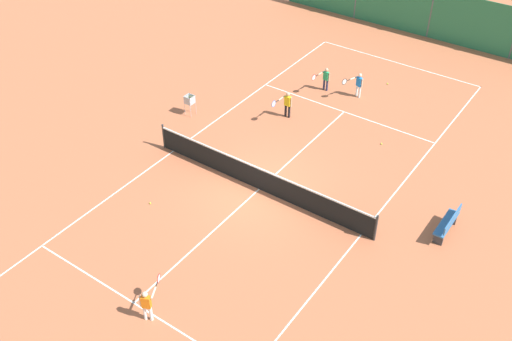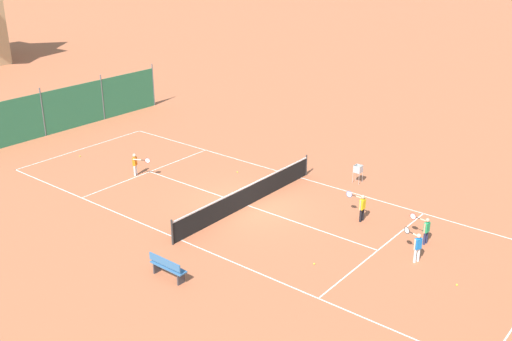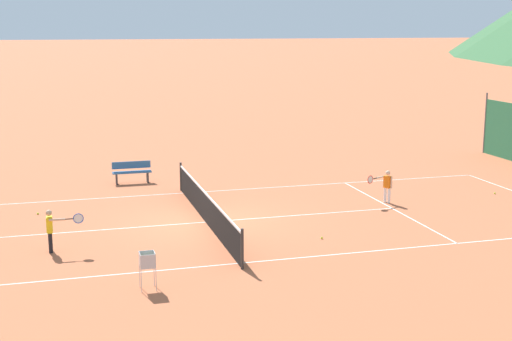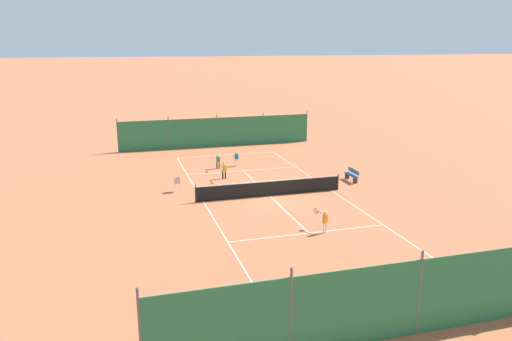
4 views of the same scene
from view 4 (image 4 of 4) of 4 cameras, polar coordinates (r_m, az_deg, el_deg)
name	(u,v)px [view 4 (image 4 of 4)]	position (r m, az deg, el deg)	size (l,w,h in m)	color
ground_plane	(270,196)	(30.54, 1.56, -2.91)	(600.00, 600.00, 0.00)	#B7603D
court_line_markings	(270,196)	(30.54, 1.56, -2.90)	(8.25, 23.85, 0.01)	white
tennis_net	(270,188)	(30.39, 1.57, -2.01)	(9.18, 0.08, 1.06)	#2D2D2D
windscreen_fence_far	(419,297)	(17.04, 18.10, -13.60)	(17.28, 0.08, 2.90)	#2D754C
windscreen_fence_near	(217,132)	(44.84, -4.47, 4.40)	(17.28, 0.08, 2.90)	#2D754C
player_near_service	(324,220)	(24.80, 7.82, -5.59)	(0.43, 1.00, 1.14)	white
player_far_baseline	(224,169)	(34.19, -3.68, 0.18)	(0.42, 0.99, 1.19)	black
player_far_service	(218,160)	(36.99, -4.38, 1.19)	(0.46, 0.92, 1.10)	#23284C
player_near_baseline	(236,158)	(37.62, -2.28, 1.49)	(0.66, 0.90, 1.15)	white
tennis_ball_service_box	(371,270)	(21.46, 12.96, -10.98)	(0.07, 0.07, 0.07)	#CCE033
tennis_ball_mid_court	(239,214)	(27.22, -1.95, -5.04)	(0.07, 0.07, 0.07)	#CCE033
tennis_ball_by_net_left	(280,172)	(35.90, 2.72, -0.20)	(0.07, 0.07, 0.07)	#CCE033
tennis_ball_alley_right	(239,160)	(39.63, -2.00, 1.21)	(0.07, 0.07, 0.07)	#CCE033
ball_hopper	(177,181)	(31.59, -9.03, -1.24)	(0.36, 0.36, 0.89)	#B7B7BC
courtside_bench	(352,175)	(34.22, 10.90, -0.47)	(0.36, 1.50, 0.84)	#336699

